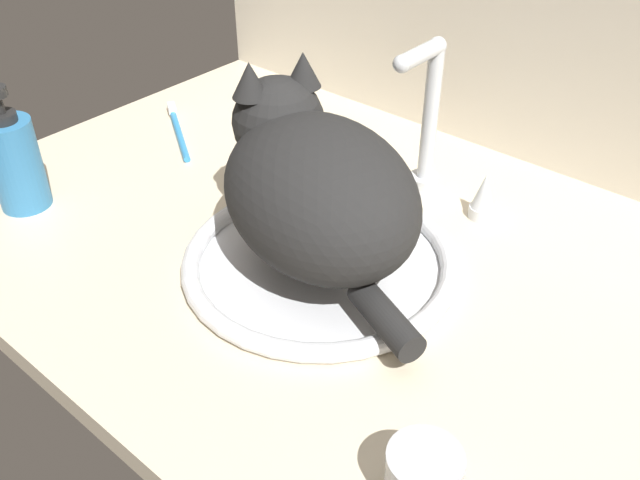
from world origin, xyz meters
The scene contains 9 objects.
countertop centered at (0.00, 0.00, 1.50)cm, with size 111.15×69.13×3.00cm, color beige.
backsplash_wall centered at (0.00, 35.77, 21.64)cm, with size 111.15×2.40×43.28cm, color beige.
sink_basin centered at (-1.85, -4.08, 3.93)cm, with size 32.25×32.25×2.14cm.
faucet centered at (-1.85, 16.85, 11.19)cm, with size 21.11×10.45×21.82cm.
cat centered at (-3.68, -3.32, 13.64)cm, with size 34.70×28.70×19.88cm.
metal_jar centered at (24.36, -22.24, 6.05)cm, with size 6.19×6.19×6.07cm.
soap_pump_bottle centered at (-40.37, -19.17, 9.50)cm, with size 6.46×6.46×16.69cm.
pill_bottle centered at (-19.51, 13.16, 7.18)cm, with size 4.68×4.68×9.00cm.
toothbrush centered at (-40.69, 7.09, 3.62)cm, with size 15.85×10.56×1.70cm.
Camera 1 is at (39.48, -52.41, 53.63)cm, focal length 38.75 mm.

